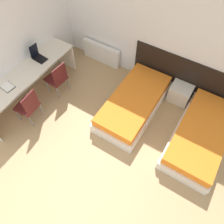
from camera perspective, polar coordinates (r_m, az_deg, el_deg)
name	(u,v)px	position (r m, az deg, el deg)	size (l,w,h in m)	color
ground_plane	(48,215)	(4.30, -16.39, -24.41)	(20.00, 20.00, 0.00)	tan
wall_back	(156,31)	(4.88, 11.52, 20.00)	(5.66, 0.05, 2.70)	white
wall_left	(5,43)	(4.95, -26.20, 15.76)	(0.05, 4.81, 2.70)	white
headboard_panel	(187,78)	(5.24, 19.01, 8.28)	(2.62, 0.03, 0.99)	black
bed_near_window	(134,103)	(4.89, 5.71, 2.26)	(0.99, 2.03, 0.43)	silver
bed_near_door	(200,135)	(4.77, 22.11, -5.67)	(0.99, 2.03, 0.43)	silver
nightstand	(180,93)	(5.28, 17.32, 4.67)	(0.48, 0.40, 0.42)	beige
radiator	(101,53)	(5.94, -2.76, 15.08)	(1.06, 0.12, 0.53)	silver
desk	(27,78)	(5.14, -21.42, 8.17)	(0.62, 2.55, 0.77)	beige
chair_near_laptop	(57,78)	(5.16, -14.08, 8.73)	(0.44, 0.44, 0.87)	#511919
chair_near_notebook	(28,105)	(4.82, -21.03, 1.61)	(0.44, 0.44, 0.87)	#511919
laptop	(38,56)	(5.25, -18.82, 13.73)	(0.34, 0.24, 0.33)	black
open_notebook	(8,87)	(4.90, -25.61, 5.97)	(0.28, 0.23, 0.02)	black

